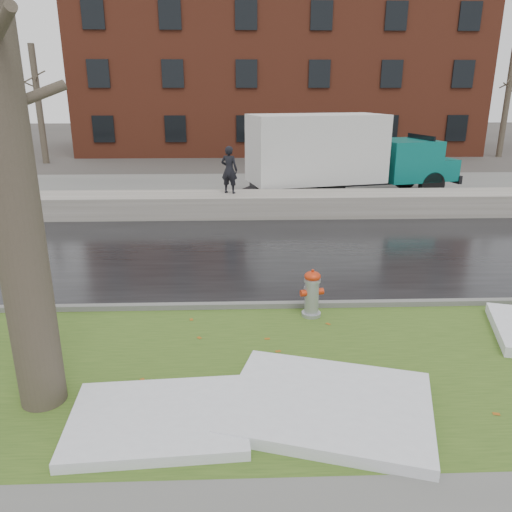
{
  "coord_description": "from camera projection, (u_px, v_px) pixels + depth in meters",
  "views": [
    {
      "loc": [
        -0.76,
        -7.86,
        4.04
      ],
      "look_at": [
        -0.44,
        1.28,
        1.0
      ],
      "focal_mm": 35.0,
      "sensor_mm": 36.0,
      "label": 1
    }
  ],
  "objects": [
    {
      "name": "ground",
      "position": [
        283.0,
        333.0,
        8.75
      ],
      "size": [
        120.0,
        120.0,
        0.0
      ],
      "primitive_type": "plane",
      "color": "#47423D",
      "rests_on": "ground"
    },
    {
      "name": "verge",
      "position": [
        291.0,
        369.0,
        7.56
      ],
      "size": [
        60.0,
        4.5,
        0.04
      ],
      "primitive_type": "cube",
      "color": "#324E1A",
      "rests_on": "ground"
    },
    {
      "name": "road",
      "position": [
        268.0,
        253.0,
        13.01
      ],
      "size": [
        60.0,
        7.0,
        0.03
      ],
      "primitive_type": "cube",
      "color": "black",
      "rests_on": "ground"
    },
    {
      "name": "parking_lot",
      "position": [
        256.0,
        191.0,
        21.07
      ],
      "size": [
        60.0,
        9.0,
        0.03
      ],
      "primitive_type": "cube",
      "color": "slate",
      "rests_on": "ground"
    },
    {
      "name": "curb",
      "position": [
        279.0,
        306.0,
        9.67
      ],
      "size": [
        60.0,
        0.15,
        0.14
      ],
      "primitive_type": "cube",
      "color": "slate",
      "rests_on": "ground"
    },
    {
      "name": "snowbank",
      "position": [
        261.0,
        204.0,
        16.88
      ],
      "size": [
        60.0,
        1.6,
        0.75
      ],
      "primitive_type": "cube",
      "color": "#A29C94",
      "rests_on": "ground"
    },
    {
      "name": "brick_building",
      "position": [
        276.0,
        77.0,
        35.69
      ],
      "size": [
        26.0,
        12.0,
        10.0
      ],
      "primitive_type": "cube",
      "color": "brown",
      "rests_on": "ground"
    },
    {
      "name": "bg_tree_left",
      "position": [
        39.0,
        104.0,
        28.16
      ],
      "size": [
        1.4,
        1.62,
        6.5
      ],
      "color": "brown",
      "rests_on": "ground"
    },
    {
      "name": "bg_tree_center",
      "position": [
        156.0,
        102.0,
        32.15
      ],
      "size": [
        1.4,
        1.62,
        6.5
      ],
      "color": "brown",
      "rests_on": "ground"
    },
    {
      "name": "bg_tree_right",
      "position": [
        507.0,
        103.0,
        31.0
      ],
      "size": [
        1.4,
        1.62,
        6.5
      ],
      "color": "brown",
      "rests_on": "ground"
    },
    {
      "name": "fire_hydrant",
      "position": [
        312.0,
        291.0,
        9.18
      ],
      "size": [
        0.45,
        0.41,
        0.91
      ],
      "rotation": [
        0.0,
        0.0,
        0.23
      ],
      "color": "#9B9DA3",
      "rests_on": "verge"
    },
    {
      "name": "tree",
      "position": [
        1.0,
        117.0,
        5.61
      ],
      "size": [
        1.34,
        1.52,
        7.38
      ],
      "rotation": [
        0.0,
        0.0,
        0.25
      ],
      "color": "brown",
      "rests_on": "verge"
    },
    {
      "name": "box_truck",
      "position": [
        340.0,
        154.0,
        19.28
      ],
      "size": [
        9.71,
        4.02,
        3.21
      ],
      "rotation": [
        0.0,
        0.0,
        0.23
      ],
      "color": "black",
      "rests_on": "ground"
    },
    {
      "name": "worker",
      "position": [
        229.0,
        170.0,
        16.59
      ],
      "size": [
        0.67,
        0.56,
        1.57
      ],
      "primitive_type": "imported",
      "rotation": [
        0.0,
        0.0,
        2.77
      ],
      "color": "black",
      "rests_on": "snowbank"
    },
    {
      "name": "snow_patch_near",
      "position": [
        329.0,
        405.0,
        6.54
      ],
      "size": [
        3.07,
        2.67,
        0.16
      ],
      "primitive_type": "cube",
      "rotation": [
        0.0,
        0.0,
        -0.29
      ],
      "color": "silver",
      "rests_on": "verge"
    },
    {
      "name": "snow_patch_far",
      "position": [
        158.0,
        419.0,
        6.28
      ],
      "size": [
        2.3,
        1.74,
        0.14
      ],
      "primitive_type": "cube",
      "rotation": [
        0.0,
        0.0,
        0.07
      ],
      "color": "silver",
      "rests_on": "verge"
    }
  ]
}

